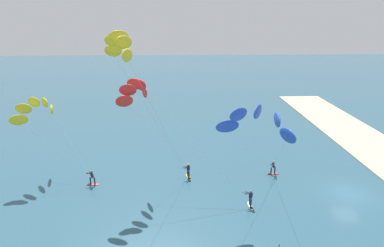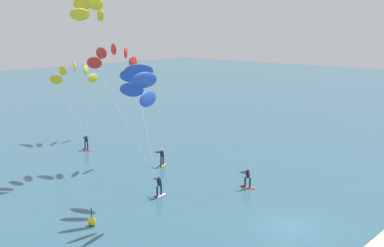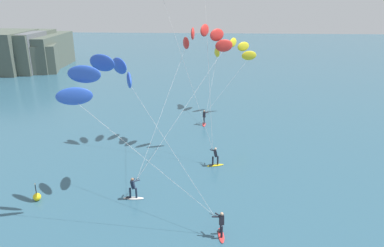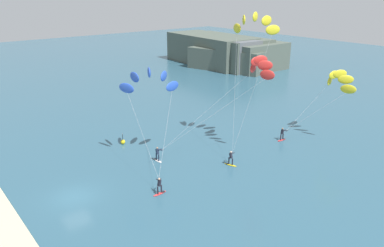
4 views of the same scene
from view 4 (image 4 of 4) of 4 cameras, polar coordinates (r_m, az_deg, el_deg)
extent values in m
plane|color=#2D566B|center=(37.97, -17.03, -10.40)|extent=(240.00, 240.00, 0.00)
ellipsoid|color=white|center=(43.53, -5.13, -5.50)|extent=(1.51, 0.41, 0.08)
cube|color=black|center=(43.82, -5.45, -5.27)|extent=(0.29, 0.30, 0.02)
cylinder|color=#192338|center=(43.18, -4.97, -5.08)|extent=(0.14, 0.14, 0.78)
cylinder|color=#192338|center=(43.51, -5.31, -4.89)|extent=(0.14, 0.14, 0.78)
cube|color=#192338|center=(43.07, -5.17, -4.15)|extent=(0.33, 0.31, 0.63)
sphere|color=#9E7051|center=(42.90, -5.19, -3.64)|extent=(0.20, 0.20, 0.20)
cylinder|color=black|center=(43.09, -4.46, -3.90)|extent=(0.25, 0.52, 0.03)
cylinder|color=#192338|center=(43.14, -4.85, -3.84)|extent=(0.11, 0.60, 0.15)
cylinder|color=#192338|center=(42.94, -4.79, -3.95)|extent=(0.49, 0.49, 0.15)
ellipsoid|color=red|center=(42.22, 11.12, 7.11)|extent=(1.65, 0.90, 1.10)
ellipsoid|color=red|center=(42.67, 10.79, 8.48)|extent=(1.41, 1.37, 1.10)
ellipsoid|color=red|center=(43.67, 10.15, 9.23)|extent=(0.95, 1.64, 1.10)
ellipsoid|color=red|center=(44.80, 9.48, 9.07)|extent=(0.35, 1.66, 1.10)
ellipsoid|color=red|center=(45.59, 9.06, 8.13)|extent=(0.90, 1.65, 1.10)
cylinder|color=#B2B2B7|center=(42.12, 3.23, 1.37)|extent=(6.29, 9.62, 7.98)
cylinder|color=#B2B2B7|center=(43.84, 2.46, 2.12)|extent=(2.82, 11.14, 7.98)
ellipsoid|color=yellow|center=(42.57, 5.74, -6.13)|extent=(1.54, 0.76, 0.08)
cube|color=black|center=(42.73, 5.26, -5.93)|extent=(0.35, 0.35, 0.02)
cylinder|color=black|center=(42.29, 6.02, -5.67)|extent=(0.14, 0.14, 0.78)
cylinder|color=black|center=(42.48, 5.50, -5.53)|extent=(0.14, 0.14, 0.78)
cube|color=black|center=(42.10, 5.79, -4.75)|extent=(0.39, 0.38, 0.63)
sphere|color=beige|center=(41.93, 5.81, -4.23)|extent=(0.20, 0.20, 0.20)
cylinder|color=black|center=(42.51, 6.04, -4.29)|extent=(0.27, 0.50, 0.03)
cylinder|color=black|center=(42.29, 5.78, -4.36)|extent=(0.51, 0.47, 0.15)
cylinder|color=black|center=(42.23, 6.06, -4.41)|extent=(0.14, 0.61, 0.15)
ellipsoid|color=yellow|center=(44.60, 11.91, 13.45)|extent=(0.87, 1.81, 1.10)
ellipsoid|color=yellow|center=(44.70, 11.01, 14.77)|extent=(0.45, 1.82, 1.10)
ellipsoid|color=yellow|center=(45.00, 9.38, 15.38)|extent=(1.10, 1.75, 1.10)
ellipsoid|color=yellow|center=(45.40, 7.71, 15.01)|extent=(1.57, 1.42, 1.10)
ellipsoid|color=yellow|center=(45.72, 6.71, 13.86)|extent=(1.81, 0.87, 1.10)
cylinder|color=#B2B2B7|center=(43.02, 9.00, 4.61)|extent=(0.98, 6.51, 12.38)
cylinder|color=#B2B2B7|center=(43.60, 6.38, 4.93)|extent=(4.68, 4.65, 12.38)
ellipsoid|color=red|center=(36.96, -4.82, -10.32)|extent=(0.50, 1.53, 0.08)
cube|color=black|center=(37.16, -4.33, -10.04)|extent=(0.31, 0.31, 0.02)
cylinder|color=black|center=(36.63, -5.11, -9.85)|extent=(0.14, 0.14, 0.78)
cylinder|color=black|center=(36.87, -4.58, -9.63)|extent=(0.14, 0.14, 0.78)
cube|color=black|center=(36.42, -4.87, -8.79)|extent=(0.33, 0.35, 0.63)
sphere|color=tan|center=(36.23, -4.89, -8.21)|extent=(0.20, 0.20, 0.20)
cylinder|color=black|center=(36.84, -4.96, -8.18)|extent=(0.50, 0.29, 0.03)
cylinder|color=black|center=(36.57, -5.10, -8.35)|extent=(0.61, 0.16, 0.15)
cylinder|color=black|center=(36.59, -4.75, -8.33)|extent=(0.45, 0.52, 0.15)
ellipsoid|color=blue|center=(42.44, -2.93, 5.56)|extent=(0.93, 2.17, 1.10)
ellipsoid|color=blue|center=(42.07, -4.21, 7.05)|extent=(1.62, 1.89, 1.10)
ellipsoid|color=blue|center=(41.85, -6.39, 7.55)|extent=(2.06, 1.32, 1.10)
ellipsoid|color=blue|center=(41.88, -8.53, 6.83)|extent=(2.19, 0.54, 1.10)
ellipsoid|color=blue|center=(42.14, -9.71, 5.20)|extent=(2.17, 0.93, 1.10)
cylinder|color=#B2B2B7|center=(39.40, -3.87, -1.03)|extent=(6.17, 6.18, 6.58)
cylinder|color=#B2B2B7|center=(39.24, -7.49, -1.25)|extent=(8.54, 1.79, 6.58)
ellipsoid|color=red|center=(50.37, 13.16, -2.39)|extent=(0.37, 1.50, 0.08)
cube|color=black|center=(50.66, 13.46, -2.23)|extent=(0.29, 0.28, 0.02)
cylinder|color=black|center=(50.05, 13.04, -2.00)|extent=(0.14, 0.14, 0.78)
cylinder|color=black|center=(50.38, 13.36, -1.88)|extent=(0.14, 0.14, 0.78)
cube|color=black|center=(49.97, 13.26, -1.20)|extent=(0.30, 0.32, 0.63)
sphere|color=#9E7051|center=(49.83, 13.30, -0.75)|extent=(0.20, 0.20, 0.20)
cylinder|color=black|center=(50.14, 13.85, -1.00)|extent=(0.28, 0.50, 0.03)
cylinder|color=black|center=(50.11, 13.51, -0.94)|extent=(0.15, 0.61, 0.15)
cylinder|color=black|center=(49.93, 13.61, -1.03)|extent=(0.51, 0.46, 0.15)
ellipsoid|color=yellow|center=(49.86, 22.19, 4.75)|extent=(1.86, 0.86, 1.10)
ellipsoid|color=yellow|center=(50.28, 21.86, 6.08)|extent=(1.63, 1.44, 1.10)
ellipsoid|color=yellow|center=(51.31, 21.12, 6.87)|extent=(1.14, 1.79, 1.10)
ellipsoid|color=yellow|center=(52.50, 20.32, 6.79)|extent=(0.48, 1.87, 1.10)
ellipsoid|color=yellow|center=(53.37, 19.76, 5.94)|extent=(0.86, 1.86, 1.10)
cylinder|color=#B2B2B7|center=(49.85, 17.98, 1.71)|extent=(4.90, 4.79, 5.31)
cylinder|color=#B2B2B7|center=(51.63, 16.87, 2.42)|extent=(1.11, 6.75, 5.31)
sphere|color=yellow|center=(48.59, -10.22, -2.70)|extent=(0.56, 0.56, 0.56)
cylinder|color=#262628|center=(48.36, -10.26, -2.01)|extent=(0.06, 0.06, 0.70)
sphere|color=#F2F2CC|center=(48.21, -10.29, -1.55)|extent=(0.12, 0.12, 0.12)
cube|color=#4C564C|center=(98.34, 6.06, 10.47)|extent=(24.78, 13.95, 6.26)
cube|color=#565B60|center=(97.44, 3.79, 10.69)|extent=(24.75, 8.56, 7.07)
cube|color=#4C564C|center=(91.97, 5.33, 9.46)|extent=(19.66, 11.74, 4.97)
cube|color=#4C564C|center=(99.36, 2.78, 10.93)|extent=(25.17, 11.79, 7.23)
cube|color=#4C564C|center=(98.95, 4.36, 10.79)|extent=(25.62, 13.06, 6.98)
camera|label=1|loc=(65.26, -13.78, 17.84)|focal=29.88mm
camera|label=2|loc=(58.11, -42.85, 9.14)|focal=44.70mm
camera|label=3|loc=(27.98, -40.94, 6.09)|focal=34.27mm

